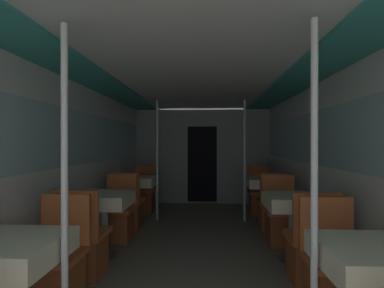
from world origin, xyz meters
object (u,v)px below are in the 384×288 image
object	(u,v)px
dining_table_left_2	(137,184)
dining_table_right_0	(376,266)
chair_left_far_0	(56,273)
dining_table_left_1	(103,203)
chair_left_far_2	(144,197)
chair_left_near_2	(128,211)
chair_right_far_1	(281,222)
dining_table_right_2	(265,185)
support_pole_right_0	(314,195)
support_pole_right_2	(245,161)
dining_table_left_0	(9,258)
chair_right_near_1	(311,254)
support_pole_left_2	(157,160)
chair_right_far_2	(260,199)
chair_right_far_0	(335,280)
chair_right_near_2	(273,213)
chair_left_far_1	(118,220)
dining_table_right_1	(294,205)
chair_left_near_1	(84,249)
support_pole_left_0	(65,192)

from	to	relation	value
dining_table_left_2	dining_table_right_0	distance (m)	3.99
chair_left_far_0	dining_table_left_1	bearing A→B (deg)	-90.00
dining_table_left_2	chair_left_far_2	size ratio (longest dim) A/B	0.83
chair_left_near_2	chair_right_far_1	distance (m)	2.26
chair_left_far_2	dining_table_right_2	xyz separation A→B (m)	(2.20, -0.56, 0.34)
chair_left_far_2	support_pole_right_0	size ratio (longest dim) A/B	0.43
dining_table_right_2	support_pole_right_2	world-z (taller)	support_pole_right_2
dining_table_left_0	chair_left_near_2	xyz separation A→B (m)	(-0.00, 2.77, -0.34)
dining_table_left_1	chair_right_near_1	distance (m)	2.29
chair_left_far_2	support_pole_left_2	world-z (taller)	support_pole_left_2
dining_table_left_2	chair_right_far_2	size ratio (longest dim) A/B	0.83
chair_right_far_0	chair_right_far_2	xyz separation A→B (m)	(0.00, 3.33, 0.00)
chair_right_near_2	dining_table_right_2	bearing A→B (deg)	90.00
dining_table_left_2	chair_right_far_2	xyz separation A→B (m)	(2.20, 0.56, -0.34)
dining_table_right_0	chair_right_near_1	distance (m)	1.15
chair_right_far_2	dining_table_left_2	bearing A→B (deg)	14.38
support_pole_left_2	support_pole_right_0	bearing A→B (deg)	-65.84
dining_table_left_0	support_pole_left_2	bearing A→B (deg)	83.99
chair_left_far_1	support_pole_left_2	xyz separation A→B (m)	(0.35, 1.10, 0.75)
support_pole_left_2	chair_right_near_2	world-z (taller)	support_pole_left_2
dining_table_left_1	chair_left_far_2	size ratio (longest dim) A/B	0.83
chair_left_far_2	dining_table_right_2	size ratio (longest dim) A/B	1.20
dining_table_right_1	dining_table_right_2	bearing A→B (deg)	90.00
chair_left_far_1	support_pole_right_2	xyz separation A→B (m)	(1.85, 1.10, 0.75)
chair_left_far_1	support_pole_right_2	size ratio (longest dim) A/B	0.43
chair_left_near_1	chair_right_far_2	xyz separation A→B (m)	(2.20, 2.79, 0.00)
chair_right_near_2	chair_left_near_2	bearing A→B (deg)	180.00
chair_right_far_0	chair_right_far_1	distance (m)	1.67
dining_table_left_1	dining_table_right_1	world-z (taller)	same
chair_right_near_1	support_pole_right_2	distance (m)	2.38
chair_left_far_0	support_pole_right_0	bearing A→B (deg)	163.03
chair_right_near_2	chair_right_near_1	bearing A→B (deg)	-90.00
chair_right_near_1	chair_right_far_2	distance (m)	2.79
dining_table_left_0	chair_left_far_2	xyz separation A→B (m)	(-0.00, 3.89, -0.34)
dining_table_right_0	support_pole_left_2	bearing A→B (deg)	118.98
chair_left_far_1	chair_right_near_1	bearing A→B (deg)	152.85
dining_table_right_1	chair_right_near_1	bearing A→B (deg)	-90.00
chair_right_far_1	support_pole_right_2	bearing A→B (deg)	-72.35
chair_left_far_2	support_pole_right_0	bearing A→B (deg)	115.35
chair_left_far_1	chair_right_near_2	world-z (taller)	same
chair_left_far_1	support_pole_right_2	bearing A→B (deg)	-149.14
chair_left_far_0	support_pole_left_2	bearing A→B (deg)	-97.22
chair_left_near_1	chair_right_far_2	world-z (taller)	same
support_pole_left_0	dining_table_right_1	distance (m)	2.52
support_pole_left_0	dining_table_left_2	bearing A→B (deg)	96.01
support_pole_left_2	chair_right_near_1	distance (m)	2.99
chair_right_far_0	chair_left_far_0	bearing A→B (deg)	0.00
chair_right_near_2	support_pole_right_2	size ratio (longest dim) A/B	0.43
support_pole_left_0	dining_table_right_2	world-z (taller)	support_pole_left_0
dining_table_left_0	chair_left_far_1	bearing A→B (deg)	90.00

